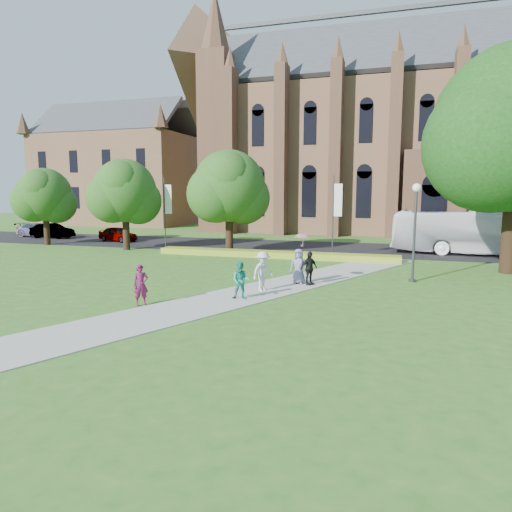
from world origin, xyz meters
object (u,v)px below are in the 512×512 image
(streetlamp, at_px, (415,221))
(pedestrian_0, at_px, (141,285))
(tour_coach, at_px, (476,232))
(car_0, at_px, (118,234))
(car_1, at_px, (52,231))
(car_2, at_px, (38,230))

(streetlamp, height_order, pedestrian_0, streetlamp)
(tour_coach, bearing_deg, streetlamp, 161.62)
(tour_coach, relative_size, pedestrian_0, 7.13)
(tour_coach, bearing_deg, car_0, 92.37)
(car_1, height_order, car_2, car_1)
(car_2, bearing_deg, pedestrian_0, -125.37)
(streetlamp, height_order, tour_coach, streetlamp)
(streetlamp, height_order, car_2, streetlamp)
(streetlamp, bearing_deg, pedestrian_0, -141.25)
(tour_coach, xyz_separation_m, pedestrian_0, (-16.02, -21.56, -0.84))
(tour_coach, bearing_deg, car_1, 91.41)
(streetlamp, bearing_deg, car_2, 159.37)
(tour_coach, distance_m, car_2, 42.71)
(car_0, xyz_separation_m, car_2, (-10.86, 1.40, 0.02))
(car_1, bearing_deg, streetlamp, -110.48)
(streetlamp, relative_size, car_1, 1.14)
(tour_coach, bearing_deg, car_2, 90.59)
(car_2, height_order, pedestrian_0, pedestrian_0)
(car_0, height_order, car_2, car_2)
(streetlamp, xyz_separation_m, car_2, (-37.80, 14.23, -2.54))
(streetlamp, relative_size, tour_coach, 0.42)
(car_0, distance_m, pedestrian_0, 26.89)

